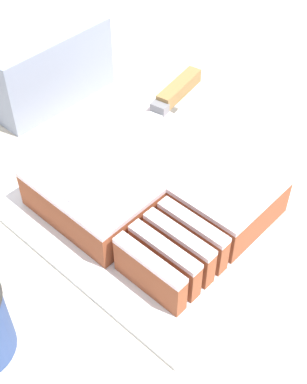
% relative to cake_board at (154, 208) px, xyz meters
% --- Properties ---
extents(countertop, '(1.40, 1.10, 0.89)m').
position_rel_cake_board_xyz_m(countertop, '(0.03, 0.02, -0.45)').
color(countertop, beige).
rests_on(countertop, ground_plane).
extents(cake_board, '(0.32, 0.36, 0.01)m').
position_rel_cake_board_xyz_m(cake_board, '(0.00, 0.00, 0.00)').
color(cake_board, silver).
rests_on(cake_board, countertop).
extents(cake, '(0.24, 0.28, 0.06)m').
position_rel_cake_board_xyz_m(cake, '(0.01, 0.01, 0.03)').
color(cake, '#994C2D').
rests_on(cake, cake_board).
extents(knife, '(0.32, 0.08, 0.02)m').
position_rel_cake_board_xyz_m(knife, '(0.12, 0.09, 0.07)').
color(knife, silver).
rests_on(knife, cake).
extents(storage_box, '(0.22, 0.21, 0.13)m').
position_rel_cake_board_xyz_m(storage_box, '(0.08, 0.37, 0.06)').
color(storage_box, '#8C99B2').
rests_on(storage_box, countertop).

